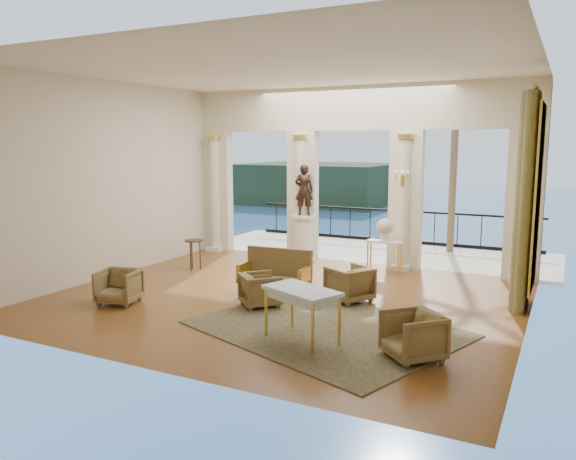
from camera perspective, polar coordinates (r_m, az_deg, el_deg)
The scene contains 23 objects.
floor at distance 11.33m, azimuth -0.49°, elevation -6.99°, with size 9.00×9.00×0.00m, color #542612.
room_walls at distance 9.93m, azimuth -3.50°, elevation 7.60°, with size 9.00×9.00×9.00m.
arcade at distance 14.42m, azimuth 6.54°, elevation 6.75°, with size 9.00×0.56×4.50m.
terrace at distance 16.58m, azimuth 8.77°, elevation -2.21°, with size 10.00×3.60×0.10m, color #BFB79E.
balustrade at distance 18.01m, azimuth 10.39°, elevation 0.11°, with size 9.00×0.06×1.03m.
palm_tree at distance 16.59m, azimuth 16.72°, elevation 11.91°, with size 2.00×2.00×4.50m.
headland at distance 87.25m, azimuth 3.15°, elevation 4.78°, with size 22.00×18.00×6.00m, color black.
sea at distance 70.45m, azimuth 22.55°, elevation 0.71°, with size 160.00×160.00×0.00m, color #234F94.
curtain at distance 11.26m, azimuth 23.04°, elevation 2.67°, with size 0.33×1.40×4.09m.
window_frame at distance 11.24m, azimuth 24.02°, elevation 3.02°, with size 0.04×1.60×3.40m, color gold.
wall_sconce at distance 13.71m, azimuth 11.57°, elevation 5.04°, with size 0.30×0.11×0.33m.
rug at distance 9.57m, azimuth 3.88°, elevation -9.97°, with size 4.07×3.17×0.02m, color #272D16.
armchair_a at distance 11.39m, azimuth -16.83°, elevation -5.37°, with size 0.72×0.68×0.74m, color #49361B.
armchair_b at distance 8.37m, azimuth 12.59°, elevation -10.24°, with size 0.74×0.70×0.76m, color #49361B.
armchair_c at distance 11.14m, azimuth 6.25°, elevation -5.27°, with size 0.75×0.70×0.77m, color #49361B.
armchair_d at distance 10.76m, azimuth -2.83°, elevation -5.92°, with size 0.68×0.64×0.70m, color #49361B.
settee at distance 11.50m, azimuth -1.22°, elevation -4.34°, with size 1.48×0.70×0.95m.
game_table at distance 8.82m, azimuth 1.41°, elevation -6.53°, with size 1.38×1.09×0.84m.
pedestal at distance 14.79m, azimuth 1.61°, elevation -0.94°, with size 0.66×0.66×1.22m.
statue at distance 14.63m, azimuth 1.63°, elevation 4.08°, with size 0.49×0.32×1.33m, color #311E15.
console_table at distance 13.53m, azimuth 9.77°, elevation -1.65°, with size 0.87×0.42×0.80m.
urn at distance 13.46m, azimuth 9.82°, elevation 0.18°, with size 0.40×0.40×0.53m.
side_table at distance 13.97m, azimuth -9.54°, elevation -1.42°, with size 0.46×0.46×0.74m.
Camera 1 is at (5.01, -9.69, 3.08)m, focal length 35.00 mm.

